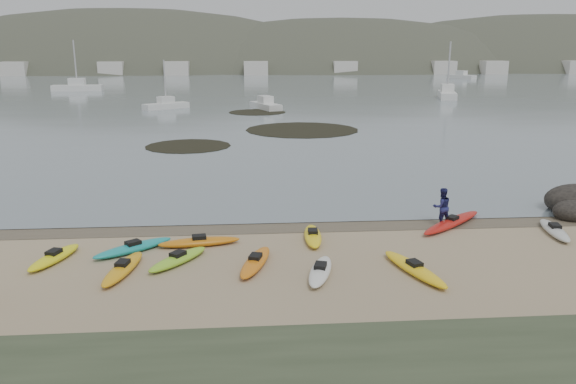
{
  "coord_description": "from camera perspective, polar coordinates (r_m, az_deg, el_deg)",
  "views": [
    {
      "loc": [
        -1.89,
        -24.53,
        7.83
      ],
      "look_at": [
        0.0,
        0.0,
        1.5
      ],
      "focal_mm": 35.0,
      "sensor_mm": 36.0,
      "label": 1
    }
  ],
  "objects": [
    {
      "name": "kelp_mats",
      "position": [
        56.79,
        -1.93,
        6.53
      ],
      "size": [
        19.25,
        31.44,
        0.04
      ],
      "color": "black",
      "rests_on": "water"
    },
    {
      "name": "far_hills",
      "position": [
        223.63,
        6.32,
        8.25
      ],
      "size": [
        550.0,
        135.0,
        80.0
      ],
      "color": "#384235",
      "rests_on": "ground"
    },
    {
      "name": "water",
      "position": [
        324.63,
        -4.18,
        13.02
      ],
      "size": [
        1200.0,
        1200.0,
        0.0
      ],
      "primitive_type": "plane",
      "color": "slate",
      "rests_on": "ground"
    },
    {
      "name": "kayaks",
      "position": [
        22.16,
        0.04,
        -5.8
      ],
      "size": [
        21.99,
        9.02,
        0.34
      ],
      "color": "yellow",
      "rests_on": "ground"
    },
    {
      "name": "far_town",
      "position": [
        169.81,
        -1.79,
        12.46
      ],
      "size": [
        199.0,
        5.0,
        4.0
      ],
      "color": "beige",
      "rests_on": "ground"
    },
    {
      "name": "moored_boats",
      "position": [
        104.22,
        1.29,
        10.43
      ],
      "size": [
        95.27,
        78.85,
        1.26
      ],
      "color": "silver",
      "rests_on": "ground"
    },
    {
      "name": "ground",
      "position": [
        25.82,
        -0.0,
        -3.23
      ],
      "size": [
        600.0,
        600.0,
        0.0
      ],
      "primitive_type": "plane",
      "color": "tan",
      "rests_on": "ground"
    },
    {
      "name": "wet_sand",
      "position": [
        25.53,
        0.05,
        -3.42
      ],
      "size": [
        60.0,
        60.0,
        0.0
      ],
      "primitive_type": "plane",
      "color": "brown",
      "rests_on": "ground"
    },
    {
      "name": "person_east",
      "position": [
        26.25,
        15.36,
        -1.47
      ],
      "size": [
        0.93,
        0.77,
        1.75
      ],
      "primitive_type": "imported",
      "rotation": [
        0.0,
        0.0,
        3.28
      ],
      "color": "navy",
      "rests_on": "ground"
    }
  ]
}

